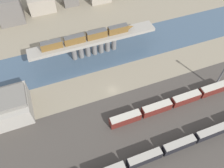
% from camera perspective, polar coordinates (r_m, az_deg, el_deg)
% --- Properties ---
extents(ground_plane, '(400.00, 400.00, 0.00)m').
position_cam_1_polar(ground_plane, '(94.94, 0.08, -1.61)').
color(ground_plane, gray).
extents(railbed_yard, '(280.00, 42.00, 0.01)m').
position_cam_1_polar(railbed_yard, '(83.77, 6.09, -13.93)').
color(railbed_yard, '#423D38').
rests_on(railbed_yard, ground).
extents(river_water, '(320.00, 23.80, 0.01)m').
position_cam_1_polar(river_water, '(110.78, -4.51, 7.96)').
color(river_water, '#3D5166').
rests_on(river_water, ground).
extents(bridge, '(61.23, 7.05, 9.63)m').
position_cam_1_polar(bridge, '(105.98, -4.75, 10.80)').
color(bridge, gray).
rests_on(bridge, ground).
extents(train_on_bridge, '(44.66, 2.69, 3.82)m').
position_cam_1_polar(train_on_bridge, '(102.81, -6.26, 12.28)').
color(train_on_bridge, brown).
rests_on(train_on_bridge, bridge).
extents(train_yard_near, '(97.78, 2.79, 4.17)m').
position_cam_1_polar(train_yard_near, '(84.01, 17.81, -14.61)').
color(train_yard_near, black).
rests_on(train_yard_near, ground).
extents(train_yard_mid, '(57.48, 3.14, 4.07)m').
position_cam_1_polar(train_yard_mid, '(92.46, 16.06, -4.58)').
color(train_yard_mid, '#5B1E19').
rests_on(train_yard_mid, ground).
extents(warehouse_building, '(19.84, 15.68, 10.12)m').
position_cam_1_polar(warehouse_building, '(93.79, -26.57, -5.64)').
color(warehouse_building, '#9E998E').
rests_on(warehouse_building, ground).
extents(signal_tower, '(1.00, 0.75, 15.40)m').
position_cam_1_polar(signal_tower, '(100.49, 26.58, 2.00)').
color(signal_tower, '#4C4C51').
rests_on(signal_tower, ground).
extents(city_block_left, '(13.57, 15.84, 14.52)m').
position_cam_1_polar(city_block_left, '(141.79, -25.38, 17.58)').
color(city_block_left, '#605B56').
rests_on(city_block_left, ground).
extents(city_block_center, '(15.20, 12.90, 9.14)m').
position_cam_1_polar(city_block_center, '(145.54, -18.05, 19.58)').
color(city_block_center, gray).
rests_on(city_block_center, ground).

